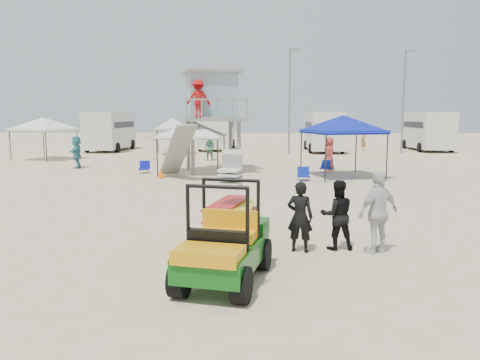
{
  "coord_description": "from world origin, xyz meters",
  "views": [
    {
      "loc": [
        1.16,
        -9.3,
        3.02
      ],
      "look_at": [
        0.5,
        3.0,
        1.3
      ],
      "focal_mm": 35.0,
      "sensor_mm": 36.0,
      "label": 1
    }
  ],
  "objects_px": {
    "utility_cart": "(223,237)",
    "man_left": "(300,217)",
    "lifeguard_tower": "(211,99)",
    "surf_trailer": "(232,213)",
    "canopy_blue": "(343,118)"
  },
  "relations": [
    {
      "from": "utility_cart",
      "to": "man_left",
      "type": "bearing_deg",
      "value": 53.21
    },
    {
      "from": "utility_cart",
      "to": "canopy_blue",
      "type": "distance_m",
      "value": 15.64
    },
    {
      "from": "utility_cart",
      "to": "surf_trailer",
      "type": "height_order",
      "value": "surf_trailer"
    },
    {
      "from": "surf_trailer",
      "to": "canopy_blue",
      "type": "distance_m",
      "value": 13.45
    },
    {
      "from": "utility_cart",
      "to": "lifeguard_tower",
      "type": "distance_m",
      "value": 17.15
    },
    {
      "from": "utility_cart",
      "to": "lifeguard_tower",
      "type": "bearing_deg",
      "value": 97.27
    },
    {
      "from": "man_left",
      "to": "canopy_blue",
      "type": "relative_size",
      "value": 0.4
    },
    {
      "from": "surf_trailer",
      "to": "lifeguard_tower",
      "type": "relative_size",
      "value": 0.44
    },
    {
      "from": "surf_trailer",
      "to": "lifeguard_tower",
      "type": "bearing_deg",
      "value": 98.46
    },
    {
      "from": "utility_cart",
      "to": "surf_trailer",
      "type": "relative_size",
      "value": 1.14
    },
    {
      "from": "lifeguard_tower",
      "to": "canopy_blue",
      "type": "distance_m",
      "value": 6.97
    },
    {
      "from": "man_left",
      "to": "canopy_blue",
      "type": "xyz_separation_m",
      "value": [
        2.97,
        12.81,
        2.08
      ]
    },
    {
      "from": "man_left",
      "to": "lifeguard_tower",
      "type": "relative_size",
      "value": 0.31
    },
    {
      "from": "utility_cart",
      "to": "lifeguard_tower",
      "type": "relative_size",
      "value": 0.5
    },
    {
      "from": "utility_cart",
      "to": "lifeguard_tower",
      "type": "xyz_separation_m",
      "value": [
        -2.14,
        16.75,
        3.01
      ]
    }
  ]
}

